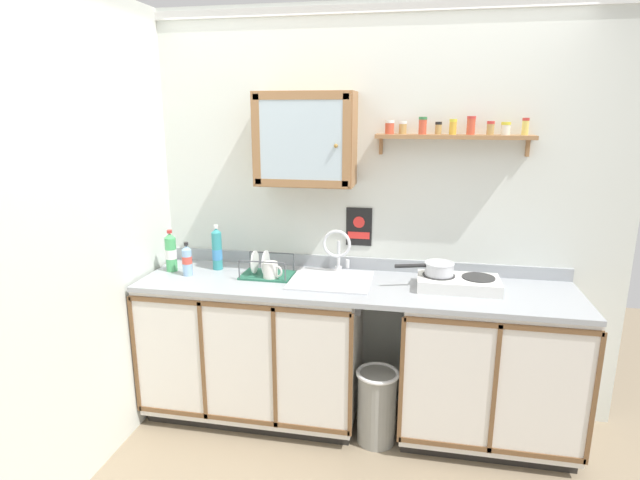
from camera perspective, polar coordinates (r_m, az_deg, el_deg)
floor at (r=3.22m, az=2.63°, el=-22.83°), size 5.63×5.63×0.00m
back_wall at (r=3.30m, az=4.62°, el=2.84°), size 3.23×0.07×2.56m
side_wall_left at (r=2.91m, az=-25.10°, el=-0.20°), size 0.05×3.44×2.56m
lower_cabinet_run at (r=3.39m, az=-7.26°, el=-11.82°), size 1.35×0.62×0.91m
lower_cabinet_run_right at (r=3.27m, az=18.15°, el=-13.49°), size 1.01×0.62×0.91m
countertop at (r=3.08m, az=3.76°, el=-5.15°), size 2.59×0.64×0.03m
backsplash at (r=3.34m, az=4.44°, el=-2.59°), size 2.59×0.02×0.08m
sink at (r=3.14m, az=1.33°, el=-4.93°), size 0.48×0.47×0.42m
hot_plate_stove at (r=3.07m, az=15.17°, el=-4.65°), size 0.47×0.26×0.07m
saucepan at (r=3.06m, az=13.03°, el=-3.07°), size 0.34×0.17×0.07m
bottle_detergent_teal_0 at (r=3.37m, az=-11.41°, el=-1.08°), size 0.07×0.07×0.29m
bottle_water_blue_1 at (r=3.30m, az=-14.61°, el=-2.18°), size 0.06×0.06×0.21m
bottle_soda_green_2 at (r=3.41m, az=-16.29°, el=-1.32°), size 0.07×0.07×0.27m
dish_rack at (r=3.21m, az=-6.12°, el=-3.44°), size 0.31×0.22×0.16m
mug at (r=3.14m, az=-5.50°, el=-3.44°), size 0.13×0.09×0.11m
wall_cabinet at (r=3.14m, az=-1.63°, el=11.17°), size 0.60×0.29×0.56m
spice_shelf at (r=3.13m, az=14.62°, el=11.40°), size 0.91×0.14×0.23m
warning_sign at (r=3.28m, az=4.36°, el=1.45°), size 0.16×0.01×0.25m
trash_bin at (r=3.21m, az=6.35°, el=-17.86°), size 0.26×0.26×0.46m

